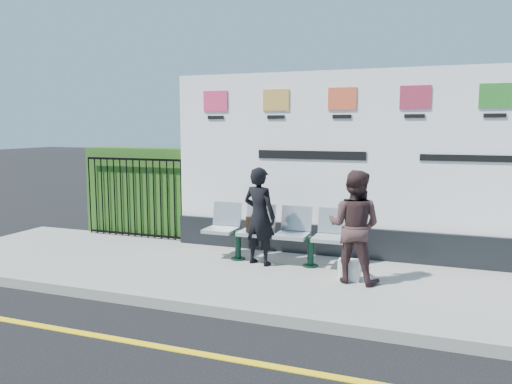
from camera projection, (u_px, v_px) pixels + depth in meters
ground at (324, 376)px, 4.49m from camera, size 80.00×80.00×0.00m
pavement at (364, 287)px, 6.81m from camera, size 14.00×3.00×0.12m
kerb at (344, 327)px, 5.42m from camera, size 14.00×0.18×0.14m
yellow_line at (324, 375)px, 4.49m from camera, size 14.00×0.10×0.01m
billboard at (412, 179)px, 7.72m from camera, size 8.00×0.30×3.00m
hedge at (147, 190)px, 9.94m from camera, size 2.35×0.70×1.70m
railing at (134, 197)px, 9.53m from camera, size 2.05×0.06×1.54m
bench at (273, 248)px, 7.75m from camera, size 2.27×0.60×0.49m
woman_left at (259, 216)px, 7.62m from camera, size 0.62×0.49×1.51m
woman_right at (354, 226)px, 6.76m from camera, size 0.82×0.68×1.54m
handbag_brown at (256, 224)px, 7.81m from camera, size 0.32×0.21×0.23m
carrier_bag_white at (349, 270)px, 6.89m from camera, size 0.29×0.18×0.29m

